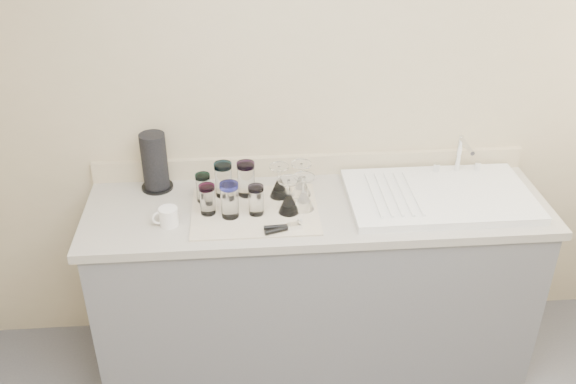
{
  "coord_description": "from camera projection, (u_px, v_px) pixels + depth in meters",
  "views": [
    {
      "loc": [
        -0.33,
        -1.21,
        2.4
      ],
      "look_at": [
        -0.14,
        1.15,
        1.0
      ],
      "focal_mm": 40.0,
      "sensor_mm": 36.0,
      "label": 1
    }
  ],
  "objects": [
    {
      "name": "goblet_front_right",
      "position": [
        304.0,
        198.0,
        2.78
      ],
      "size": [
        0.09,
        0.09,
        0.16
      ],
      "color": "white",
      "rests_on": "dish_towel"
    },
    {
      "name": "counter_unit",
      "position": [
        315.0,
        284.0,
        3.08
      ],
      "size": [
        2.06,
        0.62,
        0.9
      ],
      "color": "slate",
      "rests_on": "ground"
    },
    {
      "name": "tumbler_cyan",
      "position": [
        224.0,
        179.0,
        2.87
      ],
      "size": [
        0.08,
        0.08,
        0.16
      ],
      "color": "white",
      "rests_on": "dish_towel"
    },
    {
      "name": "room_envelope",
      "position": [
        386.0,
        234.0,
        1.49
      ],
      "size": [
        3.54,
        3.5,
        2.52
      ],
      "color": "#535258",
      "rests_on": "ground"
    },
    {
      "name": "white_mug",
      "position": [
        168.0,
        217.0,
        2.69
      ],
      "size": [
        0.12,
        0.09,
        0.08
      ],
      "color": "white",
      "rests_on": "counter_unit"
    },
    {
      "name": "goblet_back_right",
      "position": [
        301.0,
        184.0,
        2.89
      ],
      "size": [
        0.09,
        0.09,
        0.16
      ],
      "color": "white",
      "rests_on": "dish_towel"
    },
    {
      "name": "dish_towel",
      "position": [
        255.0,
        211.0,
        2.8
      ],
      "size": [
        0.55,
        0.42,
        0.01
      ],
      "primitive_type": "cube",
      "color": "silver",
      "rests_on": "counter_unit"
    },
    {
      "name": "tumbler_lavender",
      "position": [
        256.0,
        200.0,
        2.74
      ],
      "size": [
        0.07,
        0.07,
        0.13
      ],
      "color": "white",
      "rests_on": "dish_towel"
    },
    {
      "name": "tumbler_teal",
      "position": [
        203.0,
        188.0,
        2.83
      ],
      "size": [
        0.07,
        0.07,
        0.13
      ],
      "color": "white",
      "rests_on": "dish_towel"
    },
    {
      "name": "goblet_back_left",
      "position": [
        279.0,
        186.0,
        2.88
      ],
      "size": [
        0.09,
        0.09,
        0.15
      ],
      "color": "white",
      "rests_on": "dish_towel"
    },
    {
      "name": "can_opener",
      "position": [
        283.0,
        228.0,
        2.66
      ],
      "size": [
        0.16,
        0.08,
        0.02
      ],
      "color": "silver",
      "rests_on": "dish_towel"
    },
    {
      "name": "paper_towel_roll",
      "position": [
        155.0,
        162.0,
        2.91
      ],
      "size": [
        0.15,
        0.15,
        0.27
      ],
      "color": "black",
      "rests_on": "counter_unit"
    },
    {
      "name": "sink_unit",
      "position": [
        439.0,
        195.0,
        2.88
      ],
      "size": [
        0.82,
        0.5,
        0.22
      ],
      "color": "white",
      "rests_on": "counter_unit"
    },
    {
      "name": "tumbler_blue",
      "position": [
        230.0,
        200.0,
        2.72
      ],
      "size": [
        0.08,
        0.08,
        0.16
      ],
      "color": "white",
      "rests_on": "dish_towel"
    },
    {
      "name": "tumbler_magenta",
      "position": [
        207.0,
        199.0,
        2.74
      ],
      "size": [
        0.07,
        0.07,
        0.14
      ],
      "color": "white",
      "rests_on": "dish_towel"
    },
    {
      "name": "tumbler_purple",
      "position": [
        246.0,
        179.0,
        2.87
      ],
      "size": [
        0.08,
        0.08,
        0.16
      ],
      "color": "white",
      "rests_on": "dish_towel"
    },
    {
      "name": "goblet_front_left",
      "position": [
        289.0,
        201.0,
        2.76
      ],
      "size": [
        0.09,
        0.09,
        0.16
      ],
      "color": "white",
      "rests_on": "dish_towel"
    }
  ]
}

